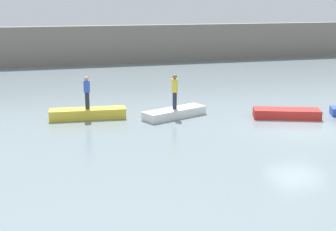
# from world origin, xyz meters

# --- Properties ---
(ground_plane) EXTENTS (120.00, 120.00, 0.00)m
(ground_plane) POSITION_xyz_m (0.00, 0.00, 0.00)
(ground_plane) COLOR slate
(embankment_wall) EXTENTS (80.00, 1.20, 3.53)m
(embankment_wall) POSITION_xyz_m (0.00, 25.38, 1.76)
(embankment_wall) COLOR gray
(embankment_wall) RESTS_ON ground_plane
(rowboat_yellow) EXTENTS (3.88, 1.26, 0.52)m
(rowboat_yellow) POSITION_xyz_m (-9.32, 4.55, 0.26)
(rowboat_yellow) COLOR gold
(rowboat_yellow) RESTS_ON ground_plane
(rowboat_white) EXTENTS (3.61, 2.25, 0.44)m
(rowboat_white) POSITION_xyz_m (-5.00, 3.61, 0.22)
(rowboat_white) COLOR white
(rowboat_white) RESTS_ON ground_plane
(rowboat_red) EXTENTS (3.50, 2.21, 0.47)m
(rowboat_red) POSITION_xyz_m (0.43, 1.87, 0.23)
(rowboat_red) COLOR red
(rowboat_red) RESTS_ON ground_plane
(person_yellow_shirt) EXTENTS (0.32, 0.32, 1.78)m
(person_yellow_shirt) POSITION_xyz_m (-5.00, 3.61, 1.43)
(person_yellow_shirt) COLOR #232838
(person_yellow_shirt) RESTS_ON rowboat_white
(person_blue_shirt) EXTENTS (0.32, 0.32, 1.65)m
(person_blue_shirt) POSITION_xyz_m (-9.32, 4.55, 1.43)
(person_blue_shirt) COLOR #232838
(person_blue_shirt) RESTS_ON rowboat_yellow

